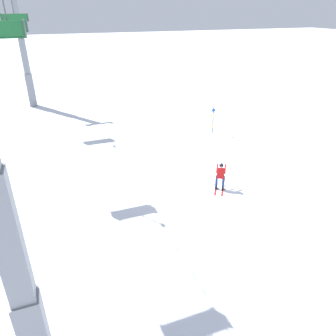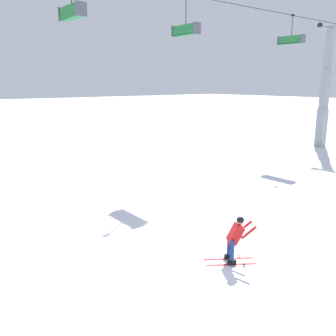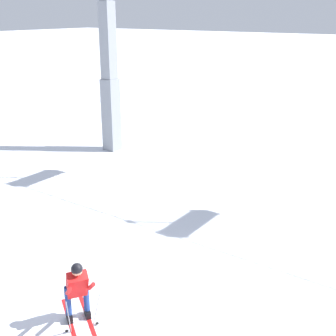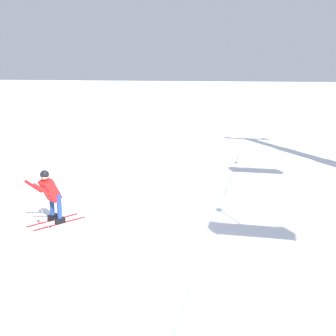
{
  "view_description": "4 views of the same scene",
  "coord_description": "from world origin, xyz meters",
  "px_view_note": "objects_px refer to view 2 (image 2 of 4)",
  "views": [
    {
      "loc": [
        -15.08,
        7.6,
        9.56
      ],
      "look_at": [
        -1.13,
        2.19,
        2.07
      ],
      "focal_mm": 34.39,
      "sensor_mm": 36.0,
      "label": 1
    },
    {
      "loc": [
        -9.18,
        -8.34,
        5.62
      ],
      "look_at": [
        -1.18,
        1.78,
        2.61
      ],
      "focal_mm": 39.08,
      "sensor_mm": 36.0,
      "label": 2
    },
    {
      "loc": [
        5.33,
        -6.65,
        6.36
      ],
      "look_at": [
        -0.73,
        2.02,
        2.63
      ],
      "focal_mm": 47.7,
      "sensor_mm": 36.0,
      "label": 3
    },
    {
      "loc": [
        9.96,
        4.54,
        4.24
      ],
      "look_at": [
        -1.09,
        2.05,
        1.68
      ],
      "focal_mm": 47.71,
      "sensor_mm": 36.0,
      "label": 4
    }
  ],
  "objects_px": {
    "lift_tower_far": "(324,96)",
    "chairlift_seat_second": "(185,30)",
    "skier_carving_main": "(236,236)",
    "chairlift_seat_nearest": "(71,12)",
    "chairlift_seat_middle": "(291,40)"
  },
  "relations": [
    {
      "from": "skier_carving_main",
      "to": "chairlift_seat_nearest",
      "type": "relative_size",
      "value": 0.8
    },
    {
      "from": "skier_carving_main",
      "to": "chairlift_seat_nearest",
      "type": "xyz_separation_m",
      "value": [
        -0.61,
        10.03,
        7.98
      ]
    },
    {
      "from": "chairlift_seat_middle",
      "to": "lift_tower_far",
      "type": "bearing_deg",
      "value": 0.0
    },
    {
      "from": "skier_carving_main",
      "to": "chairlift_seat_second",
      "type": "xyz_separation_m",
      "value": [
        6.45,
        10.03,
        7.78
      ]
    },
    {
      "from": "lift_tower_far",
      "to": "skier_carving_main",
      "type": "bearing_deg",
      "value": -156.24
    },
    {
      "from": "lift_tower_far",
      "to": "chairlift_seat_second",
      "type": "distance_m",
      "value": 16.86
    },
    {
      "from": "skier_carving_main",
      "to": "chairlift_seat_middle",
      "type": "relative_size",
      "value": 0.78
    },
    {
      "from": "skier_carving_main",
      "to": "chairlift_seat_second",
      "type": "height_order",
      "value": "chairlift_seat_second"
    },
    {
      "from": "chairlift_seat_nearest",
      "to": "skier_carving_main",
      "type": "bearing_deg",
      "value": -86.51
    },
    {
      "from": "skier_carving_main",
      "to": "chairlift_seat_second",
      "type": "distance_m",
      "value": 14.24
    },
    {
      "from": "chairlift_seat_second",
      "to": "chairlift_seat_middle",
      "type": "relative_size",
      "value": 1.08
    },
    {
      "from": "skier_carving_main",
      "to": "chairlift_seat_nearest",
      "type": "distance_m",
      "value": 12.83
    },
    {
      "from": "chairlift_seat_middle",
      "to": "chairlift_seat_second",
      "type": "bearing_deg",
      "value": 180.0
    },
    {
      "from": "chairlift_seat_nearest",
      "to": "lift_tower_far",
      "type": "bearing_deg",
      "value": 0.0
    },
    {
      "from": "lift_tower_far",
      "to": "chairlift_seat_second",
      "type": "xyz_separation_m",
      "value": [
        -16.33,
        -0.0,
        4.2
      ]
    }
  ]
}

